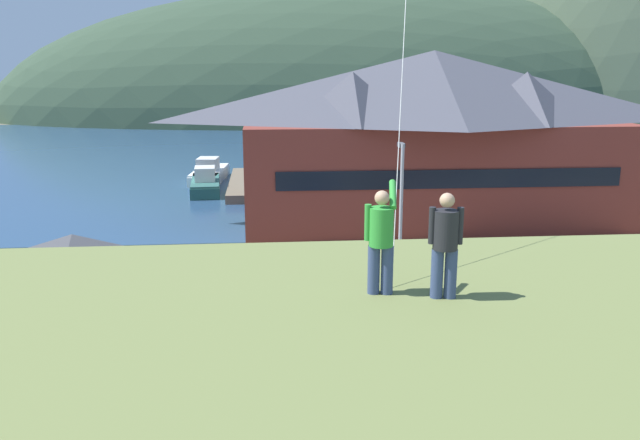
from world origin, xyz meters
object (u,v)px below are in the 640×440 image
moored_boat_inner_slip (209,173)px  parked_car_back_row_left (348,293)px  parked_car_mid_row_far (245,371)px  storage_shed_near_lot (77,296)px  storage_shed_waterside (333,189)px  harbor_lodge (432,132)px  person_companion (445,242)px  parked_car_lone_by_shed (489,339)px  moored_boat_wharfside (205,184)px  moored_boat_outer_mooring (294,183)px  wharf_dock (249,184)px  parked_car_front_row_silver (474,289)px  parking_light_pole (401,202)px  person_kite_flyer (381,238)px

moored_boat_inner_slip → parked_car_back_row_left: bearing=-76.3°
parked_car_mid_row_far → parked_car_back_row_left: bearing=58.9°
storage_shed_near_lot → storage_shed_waterside: bearing=61.2°
harbor_lodge → person_companion: 32.25m
harbor_lodge → storage_shed_waterside: harbor_lodge is taller
moored_boat_inner_slip → person_companion: (7.80, -47.95, 6.42)m
parked_car_lone_by_shed → person_companion: 12.27m
moored_boat_wharfside → person_companion: (7.67, -42.47, 6.42)m
moored_boat_wharfside → moored_boat_outer_mooring: bearing=-2.1°
parked_car_mid_row_far → person_companion: bearing=-66.2°
wharf_dock → parked_car_mid_row_far: parked_car_mid_row_far is taller
harbor_lodge → parked_car_front_row_silver: size_ratio=5.95×
parking_light_pole → person_kite_flyer: 19.52m
moored_boat_outer_mooring → moored_boat_inner_slip: size_ratio=1.06×
moored_boat_inner_slip → parked_car_lone_by_shed: size_ratio=1.88×
moored_boat_outer_mooring → parked_car_back_row_left: bearing=-88.2°
storage_shed_waterside → person_kite_flyer: size_ratio=3.91×
parked_car_front_row_silver → parked_car_mid_row_far: (-9.13, -6.53, 0.00)m
parked_car_lone_by_shed → parking_light_pole: 9.82m
person_kite_flyer → person_companion: person_kite_flyer is taller
parked_car_lone_by_shed → parked_car_mid_row_far: size_ratio=0.97×
moored_boat_outer_mooring → parked_car_front_row_silver: moored_boat_outer_mooring is taller
moored_boat_inner_slip → parked_car_front_row_silver: 35.97m
storage_shed_near_lot → parked_car_back_row_left: (9.64, 3.00, -1.27)m
parked_car_back_row_left → parking_light_pole: size_ratio=0.68×
parked_car_lone_by_shed → parking_light_pole: bearing=96.7°
moored_boat_inner_slip → moored_boat_outer_mooring: bearing=-38.2°
parked_car_front_row_silver → parked_car_lone_by_shed: bearing=-102.4°
storage_shed_near_lot → wharf_dock: 32.97m
parked_car_mid_row_far → parked_car_front_row_silver: bearing=35.6°
storage_shed_waterside → parked_car_mid_row_far: (-5.08, -23.16, -1.17)m
wharf_dock → moored_boat_wharfside: 3.83m
storage_shed_waterside → moored_boat_inner_slip: bearing=119.1°
storage_shed_near_lot → moored_boat_wharfside: 31.02m
moored_boat_wharfside → moored_boat_outer_mooring: (7.16, -0.26, 0.00)m
moored_boat_outer_mooring → parked_car_lone_by_shed: bearing=-81.2°
moored_boat_outer_mooring → moored_boat_inner_slip: same height
wharf_dock → parked_car_front_row_silver: parked_car_front_row_silver is taller
storage_shed_near_lot → parked_car_back_row_left: size_ratio=1.77×
parked_car_mid_row_far → person_kite_flyer: 10.18m
parked_car_back_row_left → person_companion: size_ratio=2.50×
parking_light_pole → person_companion: bearing=-100.2°
storage_shed_near_lot → wharf_dock: size_ratio=0.57×
storage_shed_near_lot → wharf_dock: (5.07, 32.52, -1.99)m
harbor_lodge → parked_car_mid_row_far: (-11.53, -23.18, -4.77)m
parking_light_pole → storage_shed_waterside: bearing=98.8°
harbor_lodge → wharf_dock: (-12.19, 12.83, -5.49)m
parked_car_front_row_silver → moored_boat_wharfside: bearing=115.4°
moored_boat_outer_mooring → parked_car_back_row_left: moored_boat_outer_mooring is taller
parking_light_pole → moored_boat_wharfside: bearing=115.3°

